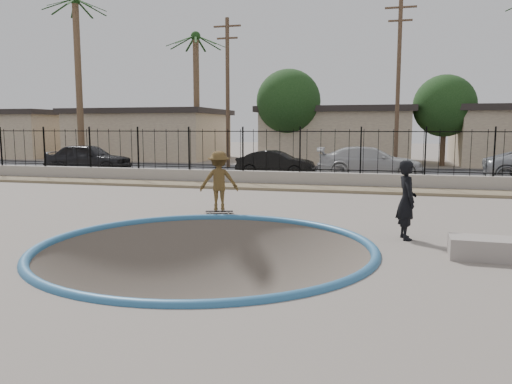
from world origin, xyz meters
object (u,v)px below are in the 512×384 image
object	(u,v)px
skateboard	(219,211)
car_c	(370,162)
car_b	(276,163)
videographer	(407,200)
skater	(219,184)
concrete_ledge	(494,249)
car_a	(88,158)

from	to	relation	value
skateboard	car_c	size ratio (longest dim) A/B	0.16
skateboard	car_b	distance (m)	11.02
skateboard	videographer	size ratio (longest dim) A/B	0.46
skateboard	car_b	world-z (taller)	car_b
skateboard	car_c	xyz separation A→B (m)	(3.82, 11.56, 0.73)
car_c	skater	bearing A→B (deg)	156.25
concrete_ledge	car_a	xyz separation A→B (m)	(-17.70, 13.89, 0.62)
car_b	car_c	size ratio (longest dim) A/B	0.75
concrete_ledge	car_c	distance (m)	15.32
concrete_ledge	car_c	size ratio (longest dim) A/B	0.31
videographer	car_c	xyz separation A→B (m)	(-1.26, 13.68, -0.09)
skater	car_b	world-z (taller)	skater
videographer	car_a	world-z (taller)	videographer
skater	car_b	size ratio (longest dim) A/B	0.44
car_b	car_c	xyz separation A→B (m)	(4.61, 0.59, 0.11)
skater	videographer	xyz separation A→B (m)	(5.08, -2.12, 0.03)
skateboard	car_a	world-z (taller)	car_a
skater	car_a	bearing A→B (deg)	-61.82
car_a	car_c	xyz separation A→B (m)	(14.89, 1.16, -0.04)
skater	car_a	size ratio (longest dim) A/B	0.37
concrete_ledge	car_a	size ratio (longest dim) A/B	0.35
car_a	car_b	world-z (taller)	car_a
skateboard	car_a	distance (m)	15.21
skateboard	car_a	bearing A→B (deg)	119.78
skater	car_a	distance (m)	15.19
car_c	car_a	bearing A→B (deg)	88.99
car_a	car_b	size ratio (longest dim) A/B	1.19
skater	concrete_ledge	bearing A→B (deg)	133.63
concrete_ledge	car_b	size ratio (longest dim) A/B	0.41
skater	car_b	distance (m)	11.00
skater	car_a	xyz separation A→B (m)	(-11.07, 10.40, -0.03)
car_a	videographer	bearing A→B (deg)	-131.69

